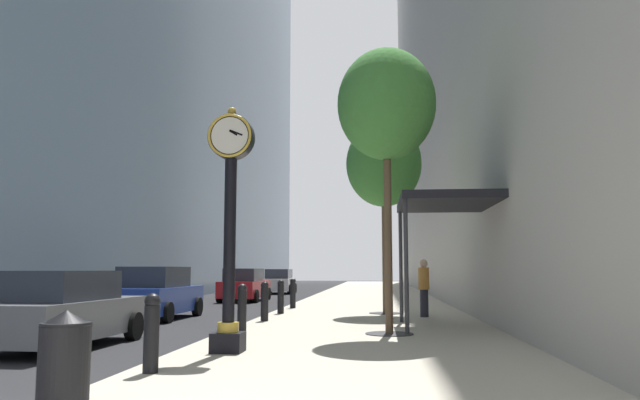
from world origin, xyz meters
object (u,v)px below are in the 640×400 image
street_tree_mid_near (384,164)px  car_white_far (279,282)px  trash_bin (64,360)px  street_clock (230,215)px  street_tree_near (386,106)px  car_grey_trailing (62,310)px  bollard_fifth (281,296)px  bollard_third (242,306)px  pedestrian_walking (424,286)px  car_red_near (245,285)px  car_blue_mid (156,294)px  bollard_sixth (293,293)px  bollard_fourth (265,300)px  bollard_nearest (152,331)px

street_tree_mid_near → car_white_far: (-6.85, 19.63, -4.43)m
trash_bin → street_clock: bearing=82.9°
street_tree_near → car_grey_trailing: (-6.77, -2.04, -4.73)m
street_tree_mid_near → car_grey_trailing: street_tree_mid_near is taller
trash_bin → bollard_fifth: bearing=90.0°
bollard_third → pedestrian_walking: bearing=45.7°
car_red_near → car_blue_mid: car_blue_mid is taller
car_red_near → car_grey_trailing: bearing=-89.2°
bollard_sixth → street_clock: bearing=-87.4°
bollard_fourth → car_red_near: 13.60m
trash_bin → car_grey_trailing: (-3.25, 5.88, 0.10)m
bollard_fourth → car_white_far: (-3.34, 22.92, 0.06)m
trash_bin → bollard_fourth: bearing=90.0°
bollard_fifth → pedestrian_walking: (4.70, -1.00, 0.37)m
bollard_fifth → pedestrian_walking: bearing=-12.1°
car_white_far → car_red_near: bearing=-91.1°
pedestrian_walking → bollard_sixth: bearing=140.2°
street_tree_mid_near → bollard_third: bearing=-119.5°
bollard_fifth → trash_bin: bearing=-90.0°
street_tree_near → car_white_far: 27.42m
bollard_nearest → bollard_fourth: same height
bollard_nearest → car_white_far: size_ratio=0.26×
street_tree_near → street_clock: bearing=-131.7°
bollard_third → car_red_near: size_ratio=0.25×
street_tree_mid_near → car_red_near: bearing=125.6°
street_clock → pedestrian_walking: street_clock is taller
bollard_sixth → car_blue_mid: (-3.96, -3.90, 0.09)m
street_tree_near → car_grey_trailing: size_ratio=1.58×
pedestrian_walking → car_red_near: size_ratio=0.39×
car_blue_mid → street_clock: bearing=-61.7°
bollard_nearest → street_tree_mid_near: 13.30m
bollard_third → car_blue_mid: bearing=129.4°
bollard_nearest → bollard_fourth: bearing=90.0°
street_tree_near → bollard_fourth: bearing=137.6°
bollard_sixth → car_grey_trailing: size_ratio=0.26×
street_tree_near → bollard_third: bearing=175.1°
street_tree_mid_near → bollard_nearest: bearing=-106.3°
bollard_fifth → street_tree_near: size_ratio=0.17×
bollard_nearest → bollard_third: 5.81m
street_clock → car_red_near: street_clock is taller
bollard_fourth → bollard_sixth: bearing=90.0°
bollard_nearest → car_grey_trailing: car_grey_trailing is taller
bollard_fourth → bollard_third: bearing=-90.0°
bollard_sixth → car_grey_trailing: car_grey_trailing is taller
bollard_fourth → car_grey_trailing: 6.17m
bollard_fourth → pedestrian_walking: (4.70, 1.90, 0.37)m
street_tree_mid_near → car_white_far: bearing=109.2°
street_clock → car_blue_mid: size_ratio=1.06×
bollard_sixth → pedestrian_walking: pedestrian_walking is taller
bollard_sixth → car_white_far: (-3.34, 17.11, 0.06)m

